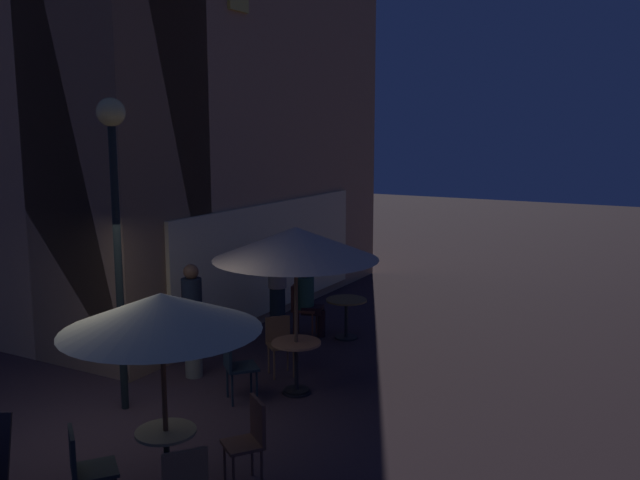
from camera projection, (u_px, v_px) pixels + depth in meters
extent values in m
plane|color=#322427|center=(106.00, 444.00, 8.06)|extent=(60.00, 60.00, 0.00)
cube|color=tan|center=(239.00, 101.00, 13.55)|extent=(8.70, 2.05, 8.51)
cube|color=tan|center=(10.00, 97.00, 11.87)|extent=(2.05, 7.12, 8.51)
cube|color=beige|center=(274.00, 256.00, 13.16)|extent=(6.09, 0.08, 2.10)
cylinder|color=black|center=(119.00, 270.00, 8.78)|extent=(0.10, 0.10, 3.81)
sphere|color=#FBDE79|center=(111.00, 112.00, 8.45)|extent=(0.36, 0.36, 0.36)
cylinder|color=black|center=(167.00, 468.00, 6.74)|extent=(0.06, 0.06, 0.74)
cylinder|color=olive|center=(166.00, 432.00, 6.68)|extent=(0.60, 0.60, 0.03)
cylinder|color=black|center=(297.00, 392.00, 9.61)|extent=(0.40, 0.40, 0.03)
cylinder|color=black|center=(296.00, 369.00, 9.55)|extent=(0.06, 0.06, 0.73)
cylinder|color=#8E5F40|center=(296.00, 343.00, 9.49)|extent=(0.70, 0.70, 0.03)
cylinder|color=black|center=(346.00, 337.00, 12.12)|extent=(0.40, 0.40, 0.03)
cylinder|color=black|center=(346.00, 320.00, 12.06)|extent=(0.06, 0.06, 0.69)
cylinder|color=brown|center=(346.00, 300.00, 12.00)|extent=(0.72, 0.72, 0.03)
cylinder|color=#4F301C|center=(165.00, 403.00, 6.63)|extent=(0.05, 0.05, 2.11)
cone|color=beige|center=(161.00, 312.00, 6.48)|extent=(1.94, 1.94, 0.37)
cylinder|color=black|center=(297.00, 391.00, 9.60)|extent=(0.36, 0.36, 0.06)
cylinder|color=#4E3829|center=(296.00, 313.00, 9.42)|extent=(0.05, 0.05, 2.34)
cone|color=beige|center=(296.00, 243.00, 9.26)|extent=(2.30, 2.30, 0.45)
cube|color=black|center=(95.00, 470.00, 6.45)|extent=(0.58, 0.58, 0.03)
cube|color=black|center=(72.00, 452.00, 6.34)|extent=(0.29, 0.35, 0.41)
cube|color=brown|center=(185.00, 477.00, 5.83)|extent=(0.34, 0.28, 0.49)
cylinder|color=#4D3026|center=(233.00, 476.00, 6.90)|extent=(0.03, 0.03, 0.44)
cylinder|color=#4D3026|center=(225.00, 462.00, 7.17)|extent=(0.03, 0.03, 0.44)
cylinder|color=#4D3026|center=(262.00, 469.00, 7.02)|extent=(0.03, 0.03, 0.44)
cylinder|color=#4D3026|center=(252.00, 456.00, 7.30)|extent=(0.03, 0.03, 0.44)
cube|color=#4D3026|center=(243.00, 445.00, 7.06)|extent=(0.54, 0.54, 0.04)
cube|color=#4D3026|center=(258.00, 420.00, 7.09)|extent=(0.26, 0.33, 0.45)
cylinder|color=brown|center=(294.00, 363.00, 10.18)|extent=(0.03, 0.03, 0.46)
cylinder|color=brown|center=(274.00, 365.00, 10.08)|extent=(0.03, 0.03, 0.46)
cylinder|color=brown|center=(288.00, 356.00, 10.46)|extent=(0.03, 0.03, 0.46)
cylinder|color=brown|center=(269.00, 359.00, 10.36)|extent=(0.03, 0.03, 0.46)
cube|color=brown|center=(281.00, 345.00, 10.23)|extent=(0.54, 0.54, 0.04)
cube|color=brown|center=(278.00, 329.00, 10.35)|extent=(0.31, 0.28, 0.39)
cylinder|color=black|center=(251.00, 379.00, 9.53)|extent=(0.03, 0.03, 0.46)
cylinder|color=black|center=(257.00, 387.00, 9.21)|extent=(0.03, 0.03, 0.46)
cylinder|color=black|center=(227.00, 382.00, 9.42)|extent=(0.03, 0.03, 0.46)
cylinder|color=black|center=(232.00, 390.00, 9.10)|extent=(0.03, 0.03, 0.46)
cube|color=black|center=(242.00, 367.00, 9.28)|extent=(0.60, 0.60, 0.04)
cube|color=black|center=(227.00, 354.00, 9.18)|extent=(0.31, 0.34, 0.39)
cylinder|color=brown|center=(316.00, 321.00, 12.36)|extent=(0.03, 0.03, 0.47)
cylinder|color=brown|center=(312.00, 326.00, 12.03)|extent=(0.03, 0.03, 0.47)
cylinder|color=brown|center=(298.00, 320.00, 12.43)|extent=(0.03, 0.03, 0.47)
cylinder|color=brown|center=(294.00, 325.00, 12.10)|extent=(0.03, 0.03, 0.47)
cube|color=brown|center=(305.00, 309.00, 12.19)|extent=(0.53, 0.53, 0.04)
cube|color=brown|center=(295.00, 296.00, 12.19)|extent=(0.42, 0.16, 0.44)
cube|color=black|center=(313.00, 310.00, 12.16)|extent=(0.41, 0.44, 0.14)
cylinder|color=black|center=(321.00, 323.00, 12.17)|extent=(0.14, 0.14, 0.49)
cylinder|color=#244838|center=(305.00, 293.00, 12.14)|extent=(0.32, 0.32, 0.59)
sphere|color=tan|center=(305.00, 272.00, 12.08)|extent=(0.21, 0.21, 0.21)
cylinder|color=#72705C|center=(193.00, 348.00, 10.18)|extent=(0.26, 0.26, 0.88)
cylinder|color=black|center=(192.00, 299.00, 10.06)|extent=(0.30, 0.30, 0.64)
sphere|color=brown|center=(191.00, 272.00, 9.99)|extent=(0.23, 0.23, 0.23)
cylinder|color=black|center=(278.00, 315.00, 11.79)|extent=(0.27, 0.27, 0.99)
cylinder|color=slate|center=(277.00, 270.00, 11.66)|extent=(0.32, 0.32, 0.62)
sphere|color=tan|center=(277.00, 247.00, 11.60)|extent=(0.20, 0.20, 0.20)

